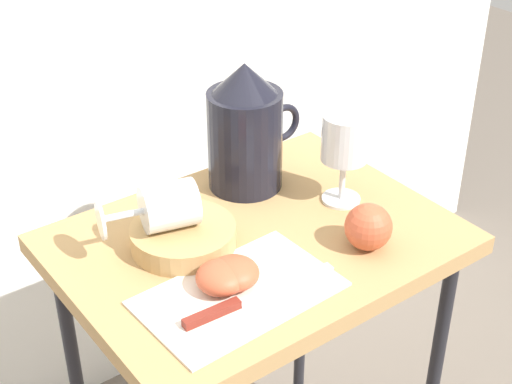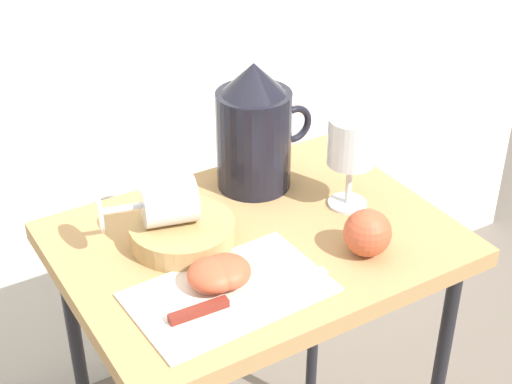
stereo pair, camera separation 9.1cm
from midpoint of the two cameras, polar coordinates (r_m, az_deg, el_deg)
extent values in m
cube|color=#AD8451|center=(1.20, 2.17, -3.93)|extent=(0.59, 0.44, 0.03)
cylinder|color=black|center=(1.64, 5.99, -7.92)|extent=(0.02, 0.02, 0.66)
cube|color=silver|center=(1.07, 0.45, -7.50)|extent=(0.28, 0.18, 0.00)
cylinder|color=tan|center=(1.17, -3.26, -3.08)|extent=(0.16, 0.16, 0.03)
cylinder|color=black|center=(1.28, 1.87, 3.83)|extent=(0.13, 0.13, 0.17)
cylinder|color=#B23819|center=(1.29, 1.84, 2.50)|extent=(0.12, 0.12, 0.09)
cone|color=black|center=(1.23, 1.96, 8.39)|extent=(0.11, 0.11, 0.05)
torus|color=black|center=(1.31, 4.84, 4.99)|extent=(0.07, 0.01, 0.07)
cylinder|color=silver|center=(1.27, 8.92, -0.96)|extent=(0.06, 0.06, 0.00)
cylinder|color=silver|center=(1.25, 9.06, 0.55)|extent=(0.01, 0.01, 0.07)
cylinder|color=silver|center=(1.22, 9.36, 3.61)|extent=(0.08, 0.08, 0.08)
cylinder|color=#B23819|center=(1.22, 9.29, 2.90)|extent=(0.07, 0.07, 0.04)
cylinder|color=silver|center=(1.14, -4.21, -0.74)|extent=(0.09, 0.09, 0.07)
cylinder|color=silver|center=(1.13, -7.65, -1.28)|extent=(0.06, 0.02, 0.01)
cylinder|color=silver|center=(1.13, -9.25, -1.53)|extent=(0.02, 0.06, 0.06)
ellipsoid|color=#C15133|center=(1.07, -0.79, -6.24)|extent=(0.07, 0.07, 0.04)
ellipsoid|color=#C15133|center=(1.07, 0.16, -5.98)|extent=(0.07, 0.07, 0.04)
sphere|color=#C15133|center=(1.15, 10.51, -3.05)|extent=(0.07, 0.07, 0.07)
cube|color=silver|center=(1.08, 4.05, -7.03)|extent=(0.16, 0.02, 0.00)
cube|color=maroon|center=(1.03, -1.73, -8.84)|extent=(0.09, 0.02, 0.01)
camera|label=1|loc=(0.05, -87.73, 1.39)|focal=54.01mm
camera|label=2|loc=(0.05, 92.27, -1.39)|focal=54.01mm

